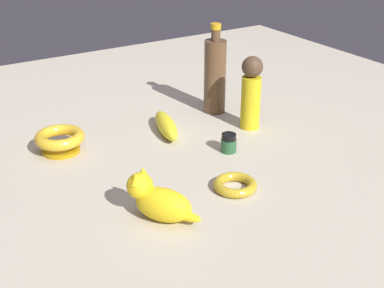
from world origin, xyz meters
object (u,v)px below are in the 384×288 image
at_px(cat_figurine, 158,200).
at_px(bowl, 60,140).
at_px(banana, 166,125).
at_px(nail_polish_jar, 230,144).
at_px(person_figure_adult, 251,92).
at_px(bottle_tall, 215,75).
at_px(bangle, 235,185).

xyz_separation_m(cat_figurine, bowl, (-0.06, 0.38, -0.01)).
relative_size(banana, nail_polish_jar, 3.73).
height_order(cat_figurine, bowl, cat_figurine).
xyz_separation_m(cat_figurine, person_figure_adult, (0.42, 0.26, 0.06)).
bearing_deg(person_figure_adult, cat_figurine, -148.65).
bearing_deg(banana, nail_polish_jar, -141.07).
distance_m(cat_figurine, bottle_tall, 0.57).
distance_m(nail_polish_jar, bottle_tall, 0.28).
relative_size(banana, bangle, 1.84).
relative_size(banana, bowl, 1.45).
distance_m(person_figure_adult, bottle_tall, 0.15).
relative_size(cat_figurine, person_figure_adult, 0.70).
bearing_deg(person_figure_adult, bowl, 165.07).
height_order(bottle_tall, bowl, bottle_tall).
bearing_deg(bowl, banana, -8.66).
bearing_deg(banana, bangle, -167.08).
bearing_deg(person_figure_adult, bottle_tall, 95.80).
relative_size(nail_polish_jar, bangle, 0.49).
height_order(banana, bottle_tall, bottle_tall).
height_order(cat_figurine, banana, cat_figurine).
bearing_deg(bangle, bowl, 124.26).
bearing_deg(cat_figurine, bangle, 3.46).
bearing_deg(banana, bottle_tall, -56.63).
distance_m(cat_figurine, nail_polish_jar, 0.33).
bearing_deg(person_figure_adult, nail_polish_jar, -145.03).
bearing_deg(nail_polish_jar, person_figure_adult, 34.97).
height_order(cat_figurine, bottle_tall, bottle_tall).
xyz_separation_m(person_figure_adult, bangle, (-0.23, -0.24, -0.09)).
relative_size(person_figure_adult, bowl, 1.64).
bearing_deg(cat_figurine, banana, 58.22).
distance_m(bottle_tall, bowl, 0.47).
relative_size(banana, person_figure_adult, 0.88).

